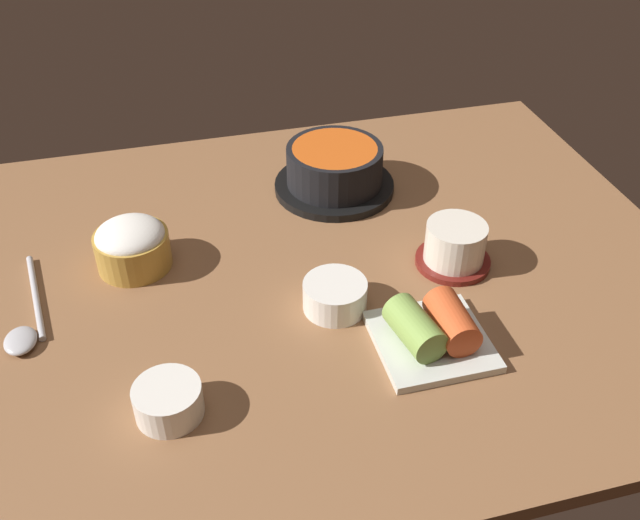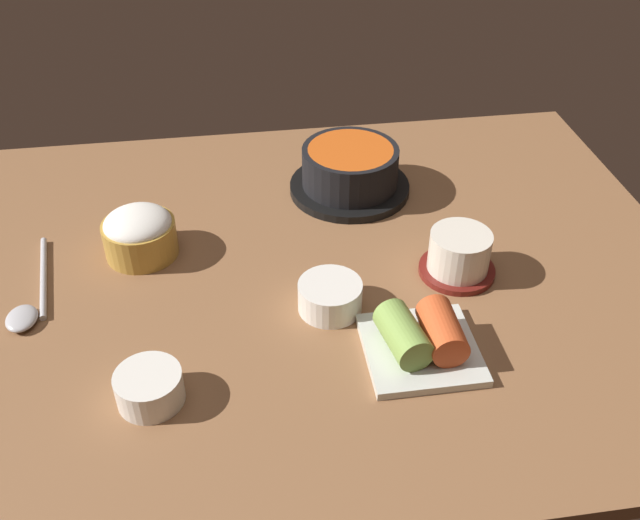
# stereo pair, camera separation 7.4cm
# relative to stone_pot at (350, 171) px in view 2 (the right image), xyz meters

# --- Properties ---
(dining_table) EXTENTS (1.00, 0.76, 0.02)m
(dining_table) POSITION_rel_stone_pot_xyz_m (-0.09, -0.18, -0.04)
(dining_table) COLOR brown
(dining_table) RESTS_ON ground
(stone_pot) EXTENTS (0.18, 0.18, 0.07)m
(stone_pot) POSITION_rel_stone_pot_xyz_m (0.00, 0.00, 0.00)
(stone_pot) COLOR black
(stone_pot) RESTS_ON dining_table
(rice_bowl) EXTENTS (0.09, 0.09, 0.06)m
(rice_bowl) POSITION_rel_stone_pot_xyz_m (-0.29, -0.11, -0.00)
(rice_bowl) COLOR #B78C38
(rice_bowl) RESTS_ON dining_table
(tea_cup_with_saucer) EXTENTS (0.10, 0.10, 0.06)m
(tea_cup_with_saucer) POSITION_rel_stone_pot_xyz_m (0.10, -0.21, -0.01)
(tea_cup_with_saucer) COLOR maroon
(tea_cup_with_saucer) RESTS_ON dining_table
(banchan_cup_center) EXTENTS (0.08, 0.08, 0.04)m
(banchan_cup_center) POSITION_rel_stone_pot_xyz_m (-0.07, -0.25, -0.01)
(banchan_cup_center) COLOR white
(banchan_cup_center) RESTS_ON dining_table
(kimchi_plate) EXTENTS (0.12, 0.12, 0.05)m
(kimchi_plate) POSITION_rel_stone_pot_xyz_m (0.02, -0.34, -0.01)
(kimchi_plate) COLOR silver
(kimchi_plate) RESTS_ON dining_table
(side_bowl_near) EXTENTS (0.07, 0.07, 0.04)m
(side_bowl_near) POSITION_rel_stone_pot_xyz_m (-0.27, -0.37, -0.01)
(side_bowl_near) COLOR white
(side_bowl_near) RESTS_ON dining_table
(spoon) EXTENTS (0.05, 0.18, 0.01)m
(spoon) POSITION_rel_stone_pot_xyz_m (-0.42, -0.20, -0.03)
(spoon) COLOR #B7B7BC
(spoon) RESTS_ON dining_table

